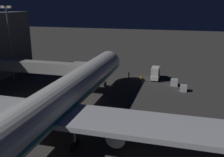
% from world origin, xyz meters
% --- Properties ---
extents(ground_plane, '(320.00, 320.00, 0.00)m').
position_xyz_m(ground_plane, '(0.00, 0.00, 0.00)').
color(ground_plane, '#383533').
extents(airliner_at_gate, '(56.15, 69.96, 17.17)m').
position_xyz_m(airliner_at_gate, '(-0.00, 12.64, 5.25)').
color(airliner_at_gate, silver).
rests_on(airliner_at_gate, ground_plane).
extents(jet_bridge, '(23.31, 3.40, 6.89)m').
position_xyz_m(jet_bridge, '(12.44, -9.56, 5.36)').
color(jet_bridge, '#9E9E99').
rests_on(jet_bridge, ground_plane).
extents(apron_floodlight_mast, '(2.90, 0.50, 18.95)m').
position_xyz_m(apron_floodlight_mast, '(25.50, -15.31, 10.93)').
color(apron_floodlight_mast, '#59595E').
rests_on(apron_floodlight_mast, ground_plane).
extents(catering_truck, '(2.36, 5.52, 3.48)m').
position_xyz_m(catering_truck, '(-11.16, -24.80, 1.77)').
color(catering_truck, silver).
rests_on(catering_truck, ground_plane).
extents(baggage_container_near_belt, '(1.72, 1.85, 1.62)m').
position_xyz_m(baggage_container_near_belt, '(-16.23, -20.80, 0.81)').
color(baggage_container_near_belt, '#B7BABF').
rests_on(baggage_container_near_belt, ground_plane).
extents(baggage_container_far_row, '(1.52, 1.58, 1.47)m').
position_xyz_m(baggage_container_far_row, '(-18.47, -16.99, 0.74)').
color(baggage_container_far_row, '#B7BABF').
rests_on(baggage_container_far_row, ground_plane).
extents(ground_crew_near_nose_gear, '(0.40, 0.40, 1.86)m').
position_xyz_m(ground_crew_near_nose_gear, '(-4.18, -23.97, 1.03)').
color(ground_crew_near_nose_gear, black).
rests_on(ground_crew_near_nose_gear, ground_plane).
extents(ground_crew_by_belt_loader, '(0.40, 0.40, 1.78)m').
position_xyz_m(ground_crew_by_belt_loader, '(-7.88, -21.41, 0.98)').
color(ground_crew_by_belt_loader, black).
rests_on(ground_crew_by_belt_loader, ground_plane).
extents(traffic_cone_nose_port, '(0.36, 0.36, 0.55)m').
position_xyz_m(traffic_cone_nose_port, '(-2.20, -21.12, 0.28)').
color(traffic_cone_nose_port, orange).
rests_on(traffic_cone_nose_port, ground_plane).
extents(traffic_cone_nose_starboard, '(0.36, 0.36, 0.55)m').
position_xyz_m(traffic_cone_nose_starboard, '(2.20, -21.12, 0.28)').
color(traffic_cone_nose_starboard, orange).
rests_on(traffic_cone_nose_starboard, ground_plane).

